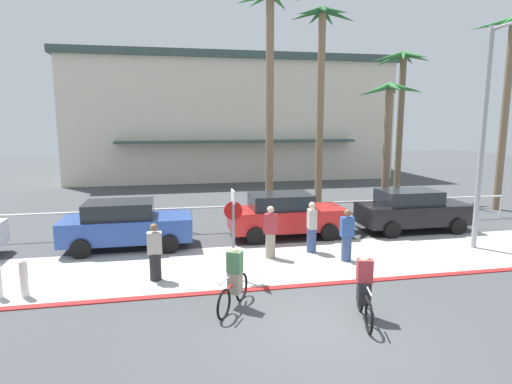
{
  "coord_description": "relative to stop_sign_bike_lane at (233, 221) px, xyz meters",
  "views": [
    {
      "loc": [
        -3.15,
        -8.43,
        4.46
      ],
      "look_at": [
        -0.25,
        6.0,
        1.99
      ],
      "focal_mm": 30.13,
      "sensor_mm": 36.0,
      "label": 1
    }
  ],
  "objects": [
    {
      "name": "car_blue_1",
      "position": [
        -3.27,
        3.63,
        -0.81
      ],
      "size": [
        4.4,
        2.02,
        1.69
      ],
      "color": "#284793",
      "rests_on": "ground"
    },
    {
      "name": "pedestrian_0",
      "position": [
        1.45,
        1.59,
        -0.87
      ],
      "size": [
        0.48,
        0.44,
        1.74
      ],
      "color": "gray",
      "rests_on": "ground"
    },
    {
      "name": "building_backdrop",
      "position": [
        3.14,
        23.66,
        2.95
      ],
      "size": [
        24.64,
        11.0,
        9.22
      ],
      "color": "beige",
      "rests_on": "ground"
    },
    {
      "name": "cyclist_red_0",
      "position": [
        -0.26,
        -1.89,
        -0.98
      ],
      "size": [
        0.99,
        1.59,
        1.5
      ],
      "color": "black",
      "rests_on": "ground"
    },
    {
      "name": "bollard_3",
      "position": [
        -5.4,
        -0.26,
        -1.16
      ],
      "size": [
        0.2,
        0.2,
        1.0
      ],
      "color": "white",
      "rests_on": "ground"
    },
    {
      "name": "rail_fence",
      "position": [
        1.47,
        5.37,
        -0.84
      ],
      "size": [
        23.82,
        0.08,
        1.04
      ],
      "color": "white",
      "rests_on": "ground"
    },
    {
      "name": "car_black_3",
      "position": [
        7.89,
        3.89,
        -0.81
      ],
      "size": [
        4.4,
        2.02,
        1.69
      ],
      "color": "black",
      "rests_on": "ground"
    },
    {
      "name": "palm_tree_3",
      "position": [
        8.32,
        6.98,
        3.02
      ],
      "size": [
        3.07,
        3.45,
        6.19
      ],
      "color": "#756047",
      "rests_on": "ground"
    },
    {
      "name": "palm_tree_4",
      "position": [
        11.05,
        10.82,
        4.64
      ],
      "size": [
        3.55,
        3.48,
        8.22
      ],
      "color": "brown",
      "rests_on": "ground"
    },
    {
      "name": "streetlight_curb",
      "position": [
        8.76,
        1.06,
        2.6
      ],
      "size": [
        0.24,
        2.54,
        7.5
      ],
      "color": "#9EA0A5",
      "rests_on": "ground"
    },
    {
      "name": "pedestrian_3",
      "position": [
        2.96,
        1.92,
        -0.86
      ],
      "size": [
        0.34,
        0.42,
        1.76
      ],
      "color": "#384C7A",
      "rests_on": "ground"
    },
    {
      "name": "cyclist_black_1",
      "position": [
        2.52,
        -3.06,
        -0.98
      ],
      "size": [
        0.54,
        1.77,
        1.5
      ],
      "color": "black",
      "rests_on": "ground"
    },
    {
      "name": "pedestrian_1",
      "position": [
        -2.17,
        0.29,
        -0.92
      ],
      "size": [
        0.4,
        0.32,
        1.65
      ],
      "color": "#232326",
      "rests_on": "ground"
    },
    {
      "name": "sidewalk_strip",
      "position": [
        1.47,
        1.07,
        -1.67
      ],
      "size": [
        44.0,
        4.0,
        0.02
      ],
      "primitive_type": "cube",
      "color": "beige",
      "rests_on": "ground"
    },
    {
      "name": "ground_plane",
      "position": [
        1.47,
        6.87,
        -1.68
      ],
      "size": [
        80.0,
        80.0,
        0.0
      ],
      "primitive_type": "plane",
      "color": "#424447"
    },
    {
      "name": "car_red_2",
      "position": [
        2.61,
        4.05,
        -0.81
      ],
      "size": [
        4.4,
        2.02,
        1.69
      ],
      "color": "red",
      "rests_on": "ground"
    },
    {
      "name": "stop_sign_bike_lane",
      "position": [
        0.0,
        0.0,
        0.0
      ],
      "size": [
        0.52,
        0.56,
        2.56
      ],
      "color": "gray",
      "rests_on": "ground"
    },
    {
      "name": "palm_tree_2",
      "position": [
        5.7,
        8.98,
        5.38
      ],
      "size": [
        3.32,
        3.07,
        9.83
      ],
      "color": "#846B4C",
      "rests_on": "ground"
    },
    {
      "name": "curb_paint",
      "position": [
        1.47,
        -0.93,
        -1.66
      ],
      "size": [
        44.0,
        0.24,
        0.03
      ],
      "primitive_type": "cube",
      "color": "maroon",
      "rests_on": "ground"
    },
    {
      "name": "palm_tree_5",
      "position": [
        14.43,
        6.9,
        5.06
      ],
      "size": [
        3.32,
        3.24,
        9.31
      ],
      "color": "#756047",
      "rests_on": "ground"
    },
    {
      "name": "pedestrian_2",
      "position": [
        3.76,
        0.82,
        -0.89
      ],
      "size": [
        0.43,
        0.36,
        1.69
      ],
      "color": "#384C7A",
      "rests_on": "ground"
    },
    {
      "name": "palm_tree_1",
      "position": [
        2.85,
        7.81,
        5.82
      ],
      "size": [
        3.08,
        3.25,
        10.11
      ],
      "color": "#846B4C",
      "rests_on": "ground"
    }
  ]
}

